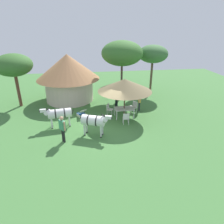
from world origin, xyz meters
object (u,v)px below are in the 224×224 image
Objects in this scene: thatched_hut at (68,75)px; shade_umbrella at (125,85)px; acacia_tree_behind_hut at (13,65)px; acacia_tree_right_background at (153,54)px; patio_chair_east_end at (126,118)px; guest_beside_umbrella at (116,97)px; zebra_by_umbrella at (94,121)px; patio_dining_table at (124,109)px; patio_chair_near_lawn at (109,109)px; standing_watcher at (62,127)px; striped_lounge_chair at (82,113)px; acacia_tree_left_background at (122,53)px; guest_behind_table at (140,100)px; patio_chair_west_end at (134,106)px; zebra_nearest_camera at (59,114)px.

thatched_hut reaches higher than shade_umbrella.
acacia_tree_right_background is at bearing 9.03° from acacia_tree_behind_hut.
patio_chair_east_end is at bearing -29.27° from acacia_tree_behind_hut.
acacia_tree_behind_hut reaches higher than guest_beside_umbrella.
acacia_tree_right_background reaches higher than zebra_by_umbrella.
patio_dining_table is 1.27m from patio_chair_near_lawn.
standing_watcher is at bearing -52.04° from zebra_by_umbrella.
standing_watcher is (-3.29, -3.67, 0.52)m from patio_chair_near_lawn.
zebra_by_umbrella is (-2.36, -1.23, 0.52)m from patio_chair_east_end.
zebra_by_umbrella is at bearing -44.17° from acacia_tree_behind_hut.
acacia_tree_left_background is (3.85, 3.72, 4.02)m from striped_lounge_chair.
patio_chair_near_lawn is at bearing 115.39° from guest_behind_table.
patio_chair_west_end is 4.79m from zebra_by_umbrella.
patio_chair_east_end is 10.28m from acacia_tree_behind_hut.
patio_chair_near_lawn is 2.64m from guest_behind_table.
shade_umbrella reaches higher than patio_chair_near_lawn.
patio_dining_table is 7.51m from acacia_tree_right_background.
guest_beside_umbrella is at bearing 105.68° from standing_watcher.
guest_beside_umbrella is 4.13m from acacia_tree_left_background.
thatched_hut is at bearing 74.94° from striped_lounge_chair.
shade_umbrella is 4.49× the size of patio_chair_west_end.
patio_chair_east_end is at bearing 56.94° from patio_chair_near_lawn.
patio_chair_west_end is 1.00× the size of patio_chair_east_end.
acacia_tree_left_background is (-0.93, 3.29, 3.30)m from guest_behind_table.
patio_chair_near_lawn is 0.95× the size of striped_lounge_chair.
acacia_tree_left_background is (9.20, 0.74, 0.69)m from acacia_tree_behind_hut.
acacia_tree_behind_hut is (-4.27, 6.60, 2.54)m from standing_watcher.
striped_lounge_chair is at bearing 170.35° from shade_umbrella.
thatched_hut is 6.35× the size of patio_chair_west_end.
shade_umbrella reaches higher than guest_beside_umbrella.
standing_watcher is 0.32× the size of acacia_tree_left_background.
shade_umbrella is at bearing 89.74° from standing_watcher.
striped_lounge_chair is at bearing -59.89° from patio_chair_near_lawn.
zebra_by_umbrella is at bearing -64.87° from guest_beside_umbrella.
striped_lounge_chair is (-2.20, -0.05, -0.26)m from patio_chair_near_lawn.
patio_chair_west_end is at bearing 66.71° from patio_chair_east_end.
guest_beside_umbrella is at bearing -5.52° from striped_lounge_chair.
zebra_nearest_camera is at bearing -135.75° from acacia_tree_left_background.
patio_chair_east_end is 4.75m from zebra_nearest_camera.
standing_watcher is 2.16m from zebra_nearest_camera.
acacia_tree_left_background reaches higher than guest_behind_table.
shade_umbrella is 4.27× the size of striped_lounge_chair.
zebra_by_umbrella is (1.93, 0.57, -0.00)m from standing_watcher.
zebra_by_umbrella is 0.38× the size of acacia_tree_left_background.
standing_watcher is at bearing -133.85° from acacia_tree_right_background.
patio_chair_near_lawn is 0.44× the size of zebra_by_umbrella.
guest_beside_umbrella is at bearing 98.89° from shade_umbrella.
thatched_hut is 6.99m from guest_behind_table.
zebra_by_umbrella is 8.08m from acacia_tree_left_background.
zebra_nearest_camera is (-4.52, -2.89, 0.02)m from guest_beside_umbrella.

